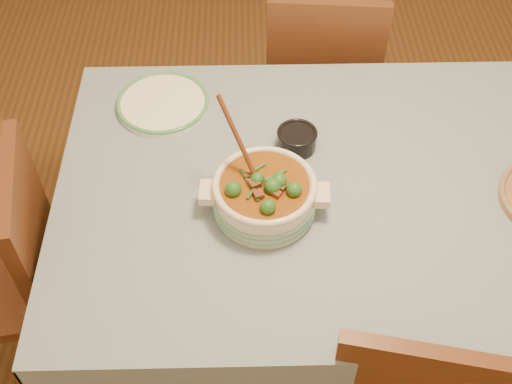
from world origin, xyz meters
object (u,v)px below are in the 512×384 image
stew_casserole (264,193)px  white_plate (163,103)px  dining_table (351,205)px  chair_left (7,267)px  condiment_bowl (297,138)px  chair_far (321,74)px

stew_casserole → white_plate: 0.53m
white_plate → dining_table: bearing=-31.2°
dining_table → white_plate: size_ratio=4.76×
stew_casserole → chair_left: size_ratio=0.39×
dining_table → chair_left: 1.04m
stew_casserole → white_plate: stew_casserole is taller
condiment_bowl → chair_far: 0.71m
chair_far → chair_left: bearing=45.8°
white_plate → chair_far: size_ratio=0.39×
stew_casserole → condiment_bowl: (0.10, 0.24, -0.03)m
condiment_bowl → chair_left: bearing=-164.6°
white_plate → chair_left: 0.68m
dining_table → stew_casserole: bearing=-161.7°
stew_casserole → white_plate: size_ratio=0.98×
stew_casserole → chair_left: bearing=-179.8°
stew_casserole → chair_left: 0.83m
dining_table → stew_casserole: size_ratio=4.84×
condiment_bowl → chair_left: 0.95m
white_plate → chair_far: chair_far is taller
chair_left → stew_casserole: bearing=80.0°
white_plate → chair_far: bearing=39.0°
chair_far → chair_left: (-1.02, -0.88, -0.00)m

